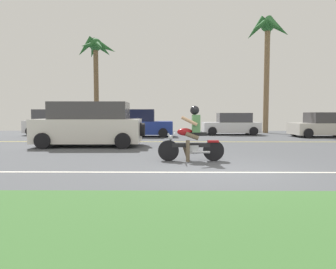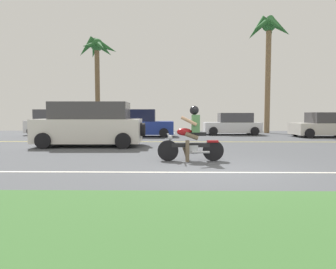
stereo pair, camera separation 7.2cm
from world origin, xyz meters
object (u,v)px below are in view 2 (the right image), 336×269
(motorcyclist, at_px, (191,138))
(suv_nearby, at_px, (90,125))
(parked_car_1, at_px, (139,124))
(palm_tree_1, at_px, (97,54))
(parked_car_2, at_px, (233,124))
(parked_car_3, at_px, (325,125))
(palm_tree_0, at_px, (269,37))
(parked_car_0, at_px, (58,123))

(motorcyclist, xyz_separation_m, suv_nearby, (-4.11, 4.12, 0.23))
(parked_car_1, height_order, palm_tree_1, palm_tree_1)
(parked_car_2, distance_m, palm_tree_1, 11.15)
(parked_car_3, relative_size, palm_tree_0, 0.44)
(suv_nearby, distance_m, palm_tree_1, 11.08)
(palm_tree_0, bearing_deg, suv_nearby, -137.71)
(parked_car_2, relative_size, parked_car_3, 1.00)
(parked_car_1, distance_m, parked_car_3, 11.37)
(motorcyclist, distance_m, palm_tree_0, 16.37)
(parked_car_3, distance_m, palm_tree_0, 7.77)
(parked_car_1, bearing_deg, palm_tree_1, 131.58)
(motorcyclist, distance_m, parked_car_2, 12.26)
(parked_car_2, bearing_deg, parked_car_0, -178.26)
(parked_car_0, height_order, parked_car_1, parked_car_0)
(motorcyclist, xyz_separation_m, palm_tree_0, (6.41, 13.69, 6.28))
(suv_nearby, xyz_separation_m, palm_tree_1, (-2.05, 9.72, 4.92))
(parked_car_2, relative_size, palm_tree_1, 0.53)
(motorcyclist, height_order, palm_tree_0, palm_tree_0)
(parked_car_0, distance_m, parked_car_3, 17.05)
(motorcyclist, bearing_deg, palm_tree_0, 64.92)
(suv_nearby, distance_m, palm_tree_0, 15.46)
(motorcyclist, xyz_separation_m, parked_car_1, (-2.66, 9.89, 0.09))
(suv_nearby, relative_size, parked_car_3, 1.24)
(motorcyclist, bearing_deg, suv_nearby, 134.95)
(motorcyclist, relative_size, suv_nearby, 0.42)
(suv_nearby, bearing_deg, parked_car_2, 45.02)
(parked_car_0, bearing_deg, parked_car_2, 1.74)
(suv_nearby, bearing_deg, motorcyclist, -45.05)
(parked_car_0, height_order, palm_tree_1, palm_tree_1)
(suv_nearby, relative_size, parked_car_1, 1.12)
(parked_car_3, bearing_deg, motorcyclist, -131.83)
(parked_car_2, height_order, palm_tree_1, palm_tree_1)
(parked_car_3, distance_m, palm_tree_1, 16.26)
(suv_nearby, bearing_deg, palm_tree_1, 101.91)
(motorcyclist, relative_size, parked_car_2, 0.52)
(suv_nearby, bearing_deg, palm_tree_0, 42.29)
(parked_car_2, xyz_separation_m, parked_car_3, (5.19, -2.03, 0.01))
(motorcyclist, height_order, parked_car_0, parked_car_0)
(parked_car_0, distance_m, palm_tree_1, 5.99)
(suv_nearby, xyz_separation_m, parked_car_0, (-4.15, 7.27, -0.14))
(parked_car_3, height_order, palm_tree_0, palm_tree_0)
(palm_tree_0, distance_m, palm_tree_1, 12.62)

